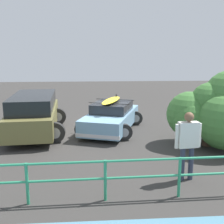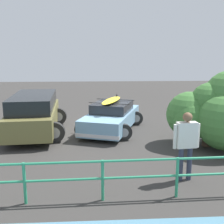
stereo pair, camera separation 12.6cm
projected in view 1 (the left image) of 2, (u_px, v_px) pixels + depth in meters
ground_plane at (98, 130)px, 12.35m from camera, size 44.00×44.00×0.02m
sedan_car at (111, 117)px, 12.25m from camera, size 3.08×4.36×1.51m
suv_car at (34, 113)px, 11.72m from camera, size 2.80×4.88×1.66m
person_bystander at (188, 140)px, 7.31m from camera, size 0.71×0.27×1.85m
railing_fence at (105, 174)px, 6.34m from camera, size 10.48×0.39×0.98m
bush_near_left at (216, 110)px, 10.03m from camera, size 3.22×2.78×2.77m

